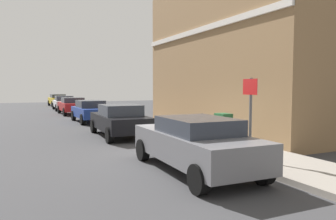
{
  "coord_description": "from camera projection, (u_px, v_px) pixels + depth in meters",
  "views": [
    {
      "loc": [
        -4.56,
        -9.37,
        2.19
      ],
      "look_at": [
        1.41,
        3.2,
        1.2
      ],
      "focal_mm": 34.49,
      "sensor_mm": 36.0,
      "label": 1
    }
  ],
  "objects": [
    {
      "name": "car_black",
      "position": [
        120.0,
        120.0,
        14.32
      ],
      "size": [
        2.02,
        4.38,
        1.42
      ],
      "rotation": [
        0.0,
        0.0,
        1.54
      ],
      "color": "black",
      "rests_on": "ground"
    },
    {
      "name": "street_sign",
      "position": [
        250.0,
        106.0,
        8.98
      ],
      "size": [
        0.08,
        0.6,
        2.3
      ],
      "color": "#59595B",
      "rests_on": "sidewalk"
    },
    {
      "name": "car_red",
      "position": [
        72.0,
        106.0,
        25.91
      ],
      "size": [
        1.93,
        4.07,
        1.35
      ],
      "rotation": [
        0.0,
        0.0,
        1.59
      ],
      "color": "maroon",
      "rests_on": "ground"
    },
    {
      "name": "corner_building",
      "position": [
        263.0,
        57.0,
        16.5
      ],
      "size": [
        7.69,
        11.15,
        7.45
      ],
      "color": "olive",
      "rests_on": "ground"
    },
    {
      "name": "car_grey",
      "position": [
        195.0,
        143.0,
        8.37
      ],
      "size": [
        1.97,
        4.51,
        1.42
      ],
      "rotation": [
        0.0,
        0.0,
        1.55
      ],
      "color": "slate",
      "rests_on": "ground"
    },
    {
      "name": "car_white",
      "position": [
        64.0,
        103.0,
        30.72
      ],
      "size": [
        1.89,
        4.13,
        1.36
      ],
      "rotation": [
        0.0,
        0.0,
        1.55
      ],
      "color": "silver",
      "rests_on": "ground"
    },
    {
      "name": "car_yellow",
      "position": [
        58.0,
        100.0,
        36.98
      ],
      "size": [
        1.91,
        4.23,
        1.37
      ],
      "rotation": [
        0.0,
        0.0,
        1.6
      ],
      "color": "gold",
      "rests_on": "ground"
    },
    {
      "name": "sidewalk",
      "position": [
        156.0,
        128.0,
        16.83
      ],
      "size": [
        2.29,
        30.0,
        0.15
      ],
      "primitive_type": "cube",
      "color": "gray",
      "rests_on": "ground"
    },
    {
      "name": "utility_cabinet",
      "position": [
        223.0,
        132.0,
        10.97
      ],
      "size": [
        0.46,
        0.61,
        1.15
      ],
      "color": "#1E4C28",
      "rests_on": "sidewalk"
    },
    {
      "name": "ground",
      "position": [
        171.0,
        154.0,
        10.55
      ],
      "size": [
        80.0,
        80.0,
        0.0
      ],
      "primitive_type": "plane",
      "color": "#38383A"
    },
    {
      "name": "car_blue",
      "position": [
        91.0,
        111.0,
        20.18
      ],
      "size": [
        1.88,
        3.96,
        1.36
      ],
      "rotation": [
        0.0,
        0.0,
        1.59
      ],
      "color": "navy",
      "rests_on": "ground"
    },
    {
      "name": "bollard_near_cabinet",
      "position": [
        202.0,
        126.0,
        12.4
      ],
      "size": [
        0.14,
        0.14,
        1.04
      ],
      "color": "black",
      "rests_on": "sidewalk"
    }
  ]
}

